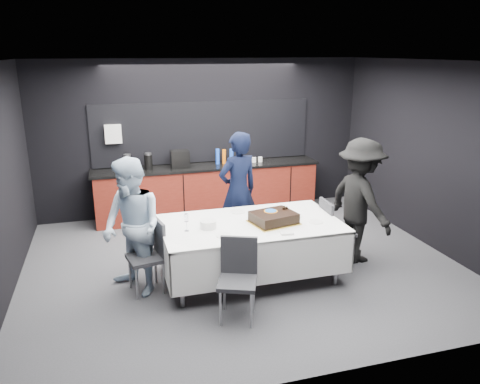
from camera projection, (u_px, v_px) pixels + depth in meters
name	position (u px, v px, depth m)	size (l,w,h in m)	color
ground	(242.00, 264.00, 6.68)	(6.00, 6.00, 0.00)	#444449
room_shell	(242.00, 135.00, 6.14)	(6.04, 5.04, 2.82)	white
kitchenette	(207.00, 186.00, 8.56)	(4.10, 0.64, 2.05)	#5E170E
party_table	(251.00, 232.00, 6.13)	(2.32, 1.32, 0.78)	#99999E
cake_assembly	(274.00, 218.00, 6.06)	(0.66, 0.58, 0.18)	gold
plate_stack	(208.00, 224.00, 5.89)	(0.21, 0.21, 0.10)	white
loose_plate_near	(223.00, 235.00, 5.65)	(0.19, 0.19, 0.01)	white
loose_plate_right_a	(295.00, 216.00, 6.30)	(0.21, 0.21, 0.01)	white
loose_plate_right_b	(316.00, 222.00, 6.10)	(0.19, 0.19, 0.01)	white
loose_plate_far	(238.00, 212.00, 6.49)	(0.21, 0.21, 0.01)	white
fork_pile	(287.00, 233.00, 5.70)	(0.16, 0.10, 0.02)	white
champagne_flute	(186.00, 219.00, 5.76)	(0.06, 0.06, 0.22)	white
chair_left	(151.00, 251.00, 5.83)	(0.49, 0.49, 0.92)	#2D2E33
chair_right	(332.00, 227.00, 6.61)	(0.44, 0.44, 0.92)	#2D2E33
chair_near	(238.00, 272.00, 5.26)	(0.55, 0.55, 0.92)	#2D2E33
person_center	(238.00, 191.00, 7.03)	(0.66, 0.43, 1.80)	black
person_left	(132.00, 228.00, 5.69)	(0.84, 0.65, 1.72)	silver
person_right	(360.00, 201.00, 6.61)	(1.15, 0.66, 1.78)	black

